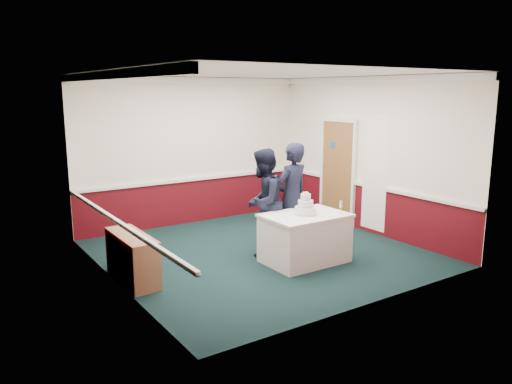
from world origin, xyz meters
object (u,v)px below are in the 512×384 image
sideboard (133,258)px  cake_table (305,238)px  person_man (263,202)px  person_woman (292,197)px  cake_knife (312,217)px  wedding_cake (305,208)px  champagne_flute (341,205)px

sideboard → cake_table: bearing=-15.6°
sideboard → person_man: person_man is taller
person_woman → cake_knife: bearing=66.1°
person_man → wedding_cake: bearing=83.2°
champagne_flute → person_woman: 0.92m
wedding_cake → cake_knife: (-0.03, -0.20, -0.11)m
cake_table → cake_knife: size_ratio=6.00×
cake_table → sideboard: bearing=164.4°
sideboard → wedding_cake: (2.61, -0.73, 0.55)m
person_man → champagne_flute: bearing=98.2°
cake_table → cake_knife: bearing=-98.5°
cake_table → person_man: (-0.33, 0.71, 0.50)m
wedding_cake → cake_knife: size_ratio=1.65×
person_man → person_woman: bearing=134.5°
wedding_cake → person_man: bearing=115.1°
person_woman → person_man: bearing=-22.8°
cake_knife → cake_table: bearing=71.0°
wedding_cake → person_woman: person_woman is taller
sideboard → person_woman: (2.79, -0.15, 0.59)m
cake_knife → champagne_flute: champagne_flute is taller
sideboard → person_man: bearing=-0.6°
champagne_flute → cake_table: bearing=150.8°
cake_knife → person_woman: bearing=64.8°
sideboard → cake_table: 2.71m
champagne_flute → sideboard: bearing=162.0°
cake_table → wedding_cake: size_ratio=3.63×
wedding_cake → cake_table: bearing=-90.0°
person_woman → cake_table: bearing=64.0°
sideboard → person_woman: bearing=-3.0°
cake_table → person_woman: (0.18, 0.58, 0.54)m
cake_knife → person_man: bearing=98.0°
person_man → cake_knife: bearing=76.5°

